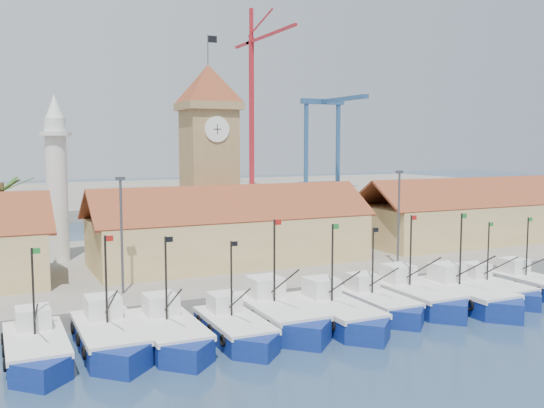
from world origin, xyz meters
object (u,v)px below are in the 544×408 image
boat_5 (339,315)px  clock_tower (209,154)px  minaret (57,178)px  boat_0 (37,351)px

boat_5 → clock_tower: 26.66m
boat_5 → minaret: 32.06m
minaret → boat_0: bearing=-98.9°
clock_tower → minaret: clock_tower is taller
clock_tower → minaret: size_ratio=1.39×
clock_tower → minaret: (-15.00, 2.00, -2.23)m
clock_tower → minaret: 15.30m
boat_0 → clock_tower: bearing=50.4°
boat_5 → minaret: minaret is taller
boat_5 → minaret: size_ratio=0.62×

